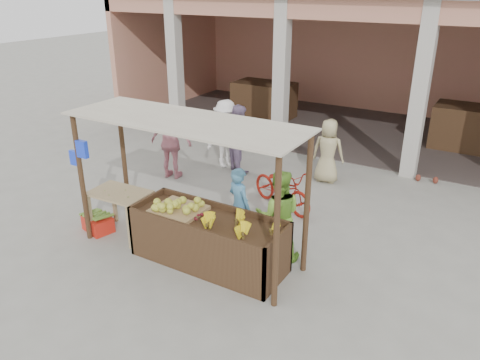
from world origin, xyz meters
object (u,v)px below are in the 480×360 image
Objects in this scene: red_crate at (98,224)px; side_table at (120,199)px; motorcycle at (282,187)px; fruit_stall at (209,241)px; vendor_blue at (239,204)px; vendor_green at (278,213)px.

side_table is at bearing 31.33° from red_crate.
red_crate is at bearing -166.29° from side_table.
red_crate is 3.70m from motorcycle.
motorcycle is at bearing 86.88° from fruit_stall.
vendor_blue is 0.82m from vendor_green.
side_table is (-1.92, -0.03, 0.32)m from fruit_stall.
fruit_stall is at bearing 19.06° from red_crate.
vendor_green reaches higher than fruit_stall.
motorcycle is at bearing -68.92° from vendor_blue.
vendor_blue is (2.51, 1.00, 0.62)m from red_crate.
vendor_blue is at bearing 83.48° from fruit_stall.
red_crate is at bearing 158.64° from motorcycle.
vendor_green is at bearing 38.91° from fruit_stall.
motorcycle reaches higher than side_table.
vendor_blue reaches higher than side_table.
vendor_green is 0.96× the size of motorcycle.
vendor_green reaches higher than vendor_blue.
motorcycle is at bearing -93.20° from vendor_green.
red_crate is 0.33× the size of vendor_green.
vendor_blue is at bearing -33.74° from vendor_green.
side_table is at bearing -179.17° from fruit_stall.
fruit_stall is 2.38× the size of side_table.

